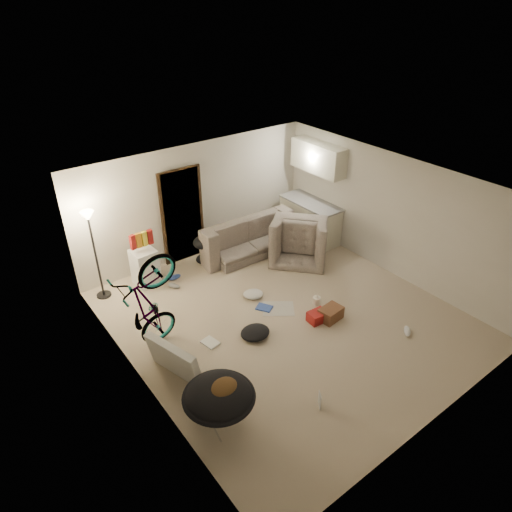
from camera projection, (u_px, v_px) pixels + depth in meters
floor at (285, 317)px, 8.35m from camera, size 5.50×6.00×0.02m
ceiling at (291, 189)px, 7.06m from camera, size 5.50×6.00×0.02m
wall_back at (196, 200)px, 9.76m from camera, size 5.50×0.02×2.50m
wall_front at (446, 359)px, 5.64m from camera, size 5.50×0.02×2.50m
wall_left at (135, 321)px, 6.27m from camera, size 0.02×6.00×2.50m
wall_right at (393, 215)px, 9.13m from camera, size 0.02×6.00×2.50m
doorway at (182, 216)px, 9.65m from camera, size 0.85×0.10×2.04m
door_trim at (183, 216)px, 9.63m from camera, size 0.97×0.04×2.10m
floor_lamp at (92, 237)px, 8.24m from camera, size 0.28×0.28×1.81m
kitchen_counter at (310, 221)px, 10.74m from camera, size 0.60×1.50×0.88m
counter_top at (311, 203)px, 10.51m from camera, size 0.64×1.54×0.04m
kitchen_uppers at (318, 158)px, 10.04m from camera, size 0.38×1.40×0.65m
sofa at (242, 238)px, 10.26m from camera, size 2.25×0.93×0.65m
armchair at (300, 240)px, 10.07m from camera, size 1.55×1.56×0.77m
bicycle at (151, 326)px, 7.36m from camera, size 1.91×0.91×1.08m
book_asset at (320, 410)px, 6.51m from camera, size 0.29×0.28×0.02m
mini_fridge at (145, 267)px, 9.10m from camera, size 0.47×0.47×0.75m
snack_box_0 at (133, 242)px, 8.70m from camera, size 0.11×0.09×0.30m
snack_box_1 at (139, 240)px, 8.76m from camera, size 0.10×0.07×0.30m
snack_box_2 at (144, 239)px, 8.82m from camera, size 0.11×0.09×0.30m
snack_box_3 at (150, 237)px, 8.88m from camera, size 0.11×0.08×0.30m
saucer_chair at (219, 401)px, 6.12m from camera, size 0.99×0.99×0.70m
hoodie at (223, 390)px, 6.03m from camera, size 0.57×0.52×0.22m
sofa_drape at (206, 242)px, 9.66m from camera, size 0.57×0.47×0.28m
tv_box at (174, 360)px, 6.93m from camera, size 0.52×1.02×0.67m
drink_case_a at (331, 314)px, 8.23m from camera, size 0.45×0.34×0.24m
drink_case_b at (317, 317)px, 8.19m from camera, size 0.35×0.27×0.20m
juicer at (317, 300)px, 8.64m from camera, size 0.15×0.15×0.22m
newspaper at (278, 309)px, 8.55m from camera, size 0.74×0.71×0.01m
book_blue at (264, 308)px, 8.55m from camera, size 0.33×0.35×0.03m
book_white at (210, 343)px, 7.73m from camera, size 0.27×0.32×0.03m
shoe_0 at (174, 277)px, 9.38m from camera, size 0.29×0.13×0.10m
shoe_1 at (174, 286)px, 9.11m from camera, size 0.23×0.28×0.10m
shoe_4 at (407, 331)px, 7.92m from camera, size 0.28×0.27×0.10m
clothes_lump_a at (255, 333)px, 7.84m from camera, size 0.56×0.49×0.17m
clothes_lump_b at (205, 259)px, 9.98m from camera, size 0.59×0.57×0.14m
clothes_lump_c at (253, 294)px, 8.85m from camera, size 0.50×0.48×0.12m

